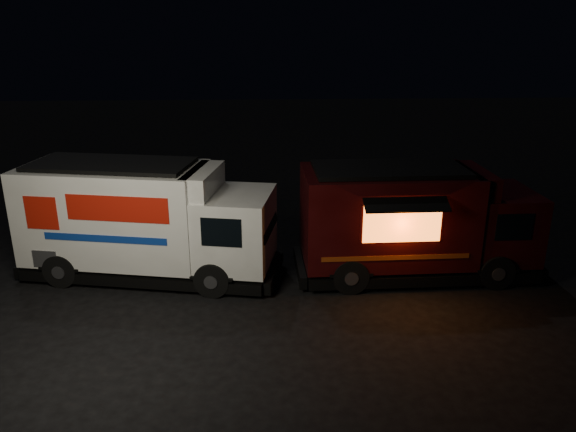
% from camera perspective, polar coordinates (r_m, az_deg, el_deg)
% --- Properties ---
extents(ground, '(80.00, 80.00, 0.00)m').
position_cam_1_polar(ground, '(15.23, -5.57, -8.26)').
color(ground, black).
rests_on(ground, ground).
extents(white_truck, '(7.66, 3.81, 3.32)m').
position_cam_1_polar(white_truck, '(16.35, -13.90, -0.45)').
color(white_truck, white).
rests_on(white_truck, ground).
extents(red_truck, '(6.97, 2.71, 3.22)m').
position_cam_1_polar(red_truck, '(16.39, 13.02, -0.53)').
color(red_truck, '#34090B').
rests_on(red_truck, ground).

